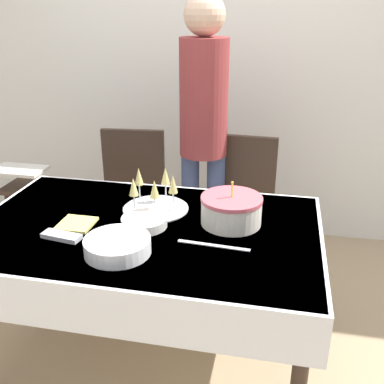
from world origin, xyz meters
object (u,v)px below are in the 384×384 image
at_px(dining_chair_far_left, 131,200).
at_px(champagne_tray, 154,194).
at_px(plate_stack_dessert, 145,222).
at_px(birthday_cake, 231,210).
at_px(plate_stack_main, 118,246).
at_px(dining_chair_far_right, 239,209).
at_px(high_chair, 30,197).
at_px(person_standing, 204,119).

height_order(dining_chair_far_left, champagne_tray, same).
relative_size(dining_chair_far_left, plate_stack_dessert, 4.69).
height_order(birthday_cake, plate_stack_main, birthday_cake).
xyz_separation_m(dining_chair_far_right, high_chair, (-1.40, -0.01, -0.04)).
xyz_separation_m(birthday_cake, person_standing, (-0.26, 0.74, 0.22)).
relative_size(dining_chair_far_left, person_standing, 0.55).
distance_m(birthday_cake, person_standing, 0.81).
height_order(dining_chair_far_right, high_chair, dining_chair_far_right).
height_order(dining_chair_far_right, birthday_cake, birthday_cake).
height_order(champagne_tray, plate_stack_main, champagne_tray).
xyz_separation_m(birthday_cake, plate_stack_main, (-0.40, -0.35, -0.03)).
height_order(plate_stack_main, high_chair, plate_stack_main).
relative_size(dining_chair_far_right, champagne_tray, 3.03).
bearing_deg(plate_stack_main, dining_chair_far_left, 106.75).
distance_m(plate_stack_main, plate_stack_dessert, 0.25).
xyz_separation_m(person_standing, high_chair, (-1.17, -0.06, -0.57)).
xyz_separation_m(champagne_tray, high_chair, (-1.05, 0.60, -0.37)).
height_order(birthday_cake, champagne_tray, birthday_cake).
distance_m(dining_chair_far_left, person_standing, 0.71).
xyz_separation_m(plate_stack_main, high_chair, (-1.02, 1.03, -0.32)).
distance_m(person_standing, high_chair, 1.30).
bearing_deg(birthday_cake, champagne_tray, 168.51).
bearing_deg(birthday_cake, person_standing, 109.54).
xyz_separation_m(dining_chair_far_left, person_standing, (0.46, 0.04, 0.54)).
bearing_deg(dining_chair_far_left, birthday_cake, -44.09).
xyz_separation_m(champagne_tray, plate_stack_main, (-0.03, -0.42, -0.05)).
relative_size(dining_chair_far_left, birthday_cake, 3.48).
bearing_deg(person_standing, champagne_tray, -99.78).
distance_m(dining_chair_far_right, person_standing, 0.59).
distance_m(dining_chair_far_right, plate_stack_main, 1.14).
distance_m(dining_chair_far_right, champagne_tray, 0.78).
bearing_deg(birthday_cake, dining_chair_far_left, 135.91).
bearing_deg(plate_stack_main, plate_stack_dessert, 81.74).
xyz_separation_m(dining_chair_far_left, dining_chair_far_right, (0.69, 0.00, 0.00)).
distance_m(champagne_tray, plate_stack_dessert, 0.19).
distance_m(dining_chair_far_left, dining_chair_far_right, 0.69).
height_order(dining_chair_far_left, plate_stack_main, dining_chair_far_left).
bearing_deg(plate_stack_dessert, dining_chair_far_right, 66.89).
bearing_deg(plate_stack_main, high_chair, 134.85).
height_order(dining_chair_far_right, plate_stack_main, dining_chair_far_right).
height_order(dining_chair_far_right, champagne_tray, same).
relative_size(birthday_cake, champagne_tray, 0.87).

